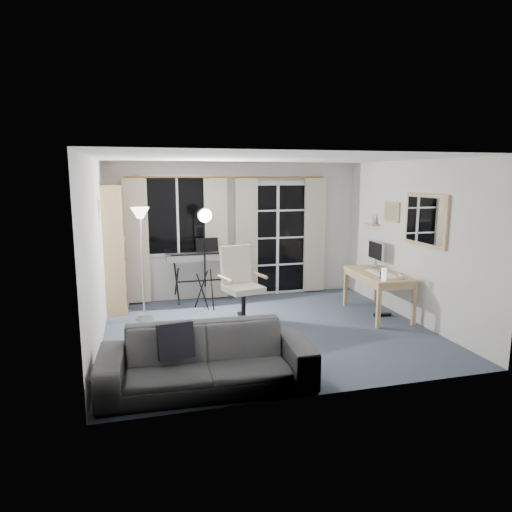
{
  "coord_description": "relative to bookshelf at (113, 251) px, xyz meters",
  "views": [
    {
      "loc": [
        -1.75,
        -5.96,
        2.17
      ],
      "look_at": [
        -0.08,
        0.35,
        1.02
      ],
      "focal_mm": 32.0,
      "sensor_mm": 36.0,
      "label": 1
    }
  ],
  "objects": [
    {
      "name": "wall_mirror",
      "position": [
        4.35,
        -2.02,
        0.59
      ],
      "size": [
        0.04,
        0.94,
        0.74
      ],
      "color": "tan",
      "rests_on": "floor"
    },
    {
      "name": "office_chair",
      "position": [
        1.82,
        -1.19,
        -0.29
      ],
      "size": [
        0.8,
        0.77,
        1.15
      ],
      "rotation": [
        0.0,
        0.0,
        0.25
      ],
      "color": "black",
      "rests_on": "floor"
    },
    {
      "name": "framed_print",
      "position": [
        4.35,
        -1.12,
        0.64
      ],
      "size": [
        0.03,
        0.42,
        0.32
      ],
      "color": "tan",
      "rests_on": "floor"
    },
    {
      "name": "studio_light",
      "position": [
        1.43,
        -0.45,
        0.4
      ],
      "size": [
        0.3,
        0.34,
        1.7
      ],
      "rotation": [
        0.0,
        0.0,
        0.02
      ],
      "color": "black",
      "rests_on": "floor"
    },
    {
      "name": "sofa",
      "position": [
        1.02,
        -3.22,
        -0.54
      ],
      "size": [
        2.19,
        0.74,
        0.85
      ],
      "rotation": [
        0.0,
        0.0,
        -0.05
      ],
      "color": "#303032",
      "rests_on": "floor"
    },
    {
      "name": "wall_shelf",
      "position": [
        4.29,
        -0.62,
        0.44
      ],
      "size": [
        0.16,
        0.3,
        0.18
      ],
      "color": "tan",
      "rests_on": "floor"
    },
    {
      "name": "keyboard_piano",
      "position": [
        1.56,
        0.02,
        -0.18
      ],
      "size": [
        1.44,
        0.71,
        1.04
      ],
      "rotation": [
        0.0,
        0.0,
        0.02
      ],
      "color": "black",
      "rests_on": "floor"
    },
    {
      "name": "curtains",
      "position": [
        1.99,
        0.21,
        0.13
      ],
      "size": [
        3.6,
        0.07,
        2.13
      ],
      "color": "gold",
      "rests_on": "floor"
    },
    {
      "name": "torchiere_lamp",
      "position": [
        0.44,
        -0.69,
        0.41
      ],
      "size": [
        0.29,
        0.29,
        1.71
      ],
      "rotation": [
        0.0,
        0.0,
        0.05
      ],
      "color": "#B2B2B7",
      "rests_on": "floor"
    },
    {
      "name": "bookshelf",
      "position": [
        0.0,
        0.0,
        0.0
      ],
      "size": [
        0.35,
        0.95,
        2.03
      ],
      "rotation": [
        0.0,
        0.0,
        -0.03
      ],
      "color": "tan",
      "rests_on": "floor"
    },
    {
      "name": "floor",
      "position": [
        2.13,
        -1.67,
        -0.97
      ],
      "size": [
        4.5,
        4.0,
        0.02
      ],
      "primitive_type": "cube",
      "color": "#3B4255",
      "rests_on": "ground"
    },
    {
      "name": "desk",
      "position": [
        4.01,
        -1.39,
        -0.37
      ],
      "size": [
        0.7,
        1.3,
        0.68
      ],
      "rotation": [
        0.0,
        0.0,
        -0.05
      ],
      "color": "tan",
      "rests_on": "floor"
    },
    {
      "name": "window",
      "position": [
        1.08,
        0.3,
        0.54
      ],
      "size": [
        1.2,
        0.08,
        1.4
      ],
      "color": "white",
      "rests_on": "floor"
    },
    {
      "name": "desk_clutter",
      "position": [
        3.94,
        -1.61,
        -0.43
      ],
      "size": [
        0.42,
        0.77,
        0.86
      ],
      "rotation": [
        0.0,
        0.0,
        -0.05
      ],
      "color": "white",
      "rests_on": "desk"
    },
    {
      "name": "french_door",
      "position": [
        2.88,
        0.3,
        0.06
      ],
      "size": [
        1.32,
        0.09,
        2.11
      ],
      "color": "white",
      "rests_on": "floor"
    },
    {
      "name": "mug",
      "position": [
        4.11,
        -1.89,
        -0.23
      ],
      "size": [
        0.12,
        0.09,
        0.11
      ],
      "primitive_type": "imported",
      "rotation": [
        0.0,
        0.0,
        -0.05
      ],
      "color": "silver",
      "rests_on": "desk"
    },
    {
      "name": "monitor",
      "position": [
        4.2,
        -0.94,
        -0.03
      ],
      "size": [
        0.17,
        0.49,
        0.42
      ],
      "rotation": [
        0.0,
        0.0,
        -0.05
      ],
      "color": "silver",
      "rests_on": "desk"
    }
  ]
}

